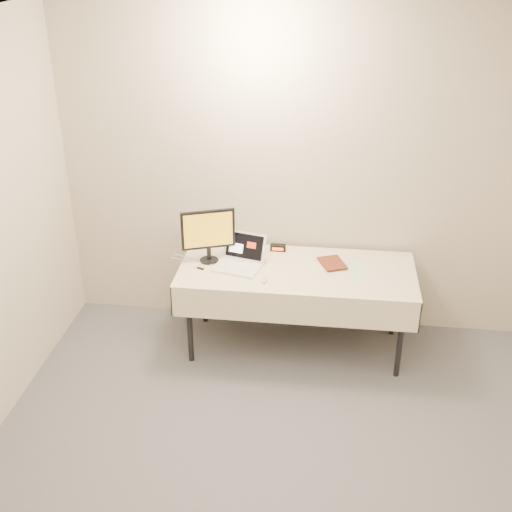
# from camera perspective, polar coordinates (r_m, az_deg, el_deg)

# --- Properties ---
(back_wall) EXTENTS (4.00, 0.10, 2.70)m
(back_wall) POSITION_cam_1_polar(r_m,az_deg,el_deg) (5.24, 4.20, 7.11)
(back_wall) COLOR beige
(back_wall) RESTS_ON ground
(table) EXTENTS (1.86, 0.81, 0.74)m
(table) POSITION_cam_1_polar(r_m,az_deg,el_deg) (5.10, 3.65, -1.77)
(table) COLOR black
(table) RESTS_ON ground
(laptop) EXTENTS (0.42, 0.41, 0.24)m
(laptop) POSITION_cam_1_polar(r_m,az_deg,el_deg) (5.09, -1.40, -0.24)
(laptop) COLOR silver
(laptop) RESTS_ON table
(monitor) EXTENTS (0.41, 0.19, 0.44)m
(monitor) POSITION_cam_1_polar(r_m,az_deg,el_deg) (5.08, -4.28, 2.15)
(monitor) COLOR black
(monitor) RESTS_ON table
(book) EXTENTS (0.17, 0.09, 0.24)m
(book) POSITION_cam_1_polar(r_m,az_deg,el_deg) (5.08, 5.92, 0.30)
(book) COLOR #98391B
(book) RESTS_ON table
(alarm_clock) EXTENTS (0.13, 0.06, 0.05)m
(alarm_clock) POSITION_cam_1_polar(r_m,az_deg,el_deg) (5.34, 1.97, 0.75)
(alarm_clock) COLOR black
(alarm_clock) RESTS_ON table
(clicker) EXTENTS (0.04, 0.08, 0.02)m
(clicker) POSITION_cam_1_polar(r_m,az_deg,el_deg) (4.88, 0.73, -2.19)
(clicker) COLOR #BBBBBE
(clicker) RESTS_ON table
(paper_form) EXTENTS (0.19, 0.29, 0.00)m
(paper_form) POSITION_cam_1_polar(r_m,az_deg,el_deg) (5.11, 8.52, -1.15)
(paper_form) COLOR #BEEABA
(paper_form) RESTS_ON table
(usb_dongle) EXTENTS (0.06, 0.04, 0.01)m
(usb_dongle) POSITION_cam_1_polar(r_m,az_deg,el_deg) (5.08, -4.96, -1.11)
(usb_dongle) COLOR black
(usb_dongle) RESTS_ON table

